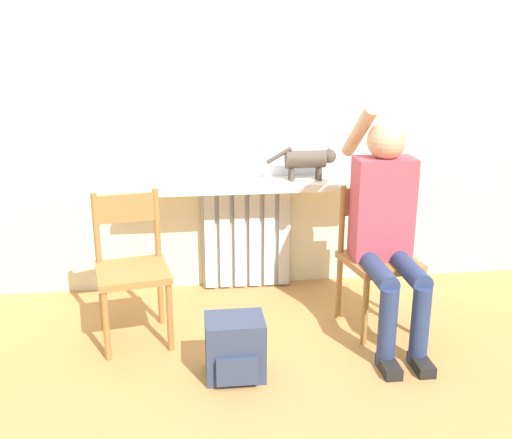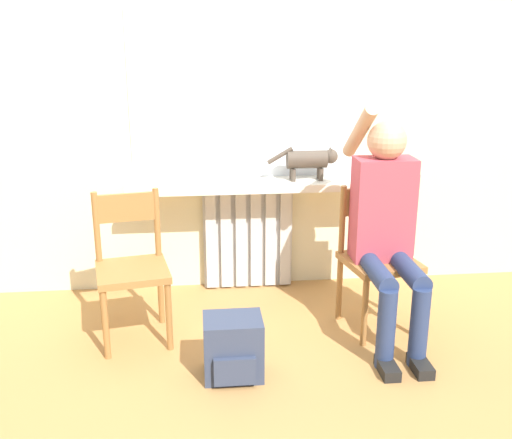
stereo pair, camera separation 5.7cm
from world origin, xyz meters
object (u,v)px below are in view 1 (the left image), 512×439
Objects in this scene: chair_right at (377,256)px; backpack at (235,348)px; cat at (309,159)px; person at (387,221)px; chair_left at (132,266)px.

backpack is at bearing -162.52° from chair_right.
chair_right is at bearing -61.98° from cat.
person is 4.21× the size of backpack.
backpack is (0.55, -0.48, -0.29)m from chair_left.
person is (1.45, -0.11, 0.25)m from chair_left.
chair_right is 0.28m from person.
chair_left and chair_right have the same top height.
chair_left is at bearing 138.66° from backpack.
chair_right is 2.64× the size of backpack.
cat reaches higher than chair_left.
chair_left is 2.64× the size of backpack.
person reaches higher than cat.
cat is at bearing 60.96° from backpack.
chair_left is 1.82× the size of cat.
cat is (-0.31, 0.58, 0.47)m from chair_right.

